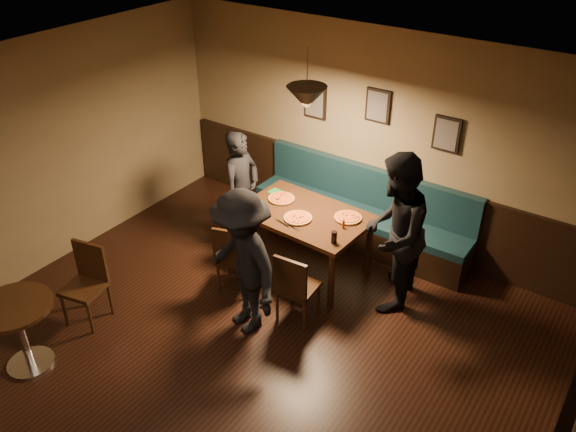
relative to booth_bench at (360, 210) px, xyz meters
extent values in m
plane|color=black|center=(0.00, -3.20, -0.50)|extent=(7.00, 7.00, 0.00)
plane|color=silver|center=(0.00, -3.20, 2.30)|extent=(7.00, 7.00, 0.00)
plane|color=#8C704F|center=(0.00, 0.30, 0.90)|extent=(6.00, 0.00, 6.00)
cube|color=black|center=(0.00, 0.27, 0.00)|extent=(5.88, 0.06, 1.00)
cube|color=black|center=(2.96, -2.70, 1.00)|extent=(0.06, 2.56, 1.86)
plane|color=black|center=(2.93, -2.70, 1.00)|extent=(0.00, 2.40, 2.40)
cube|color=black|center=(-0.90, 0.27, 1.20)|extent=(0.32, 0.04, 0.42)
cube|color=black|center=(0.00, 0.27, 1.35)|extent=(0.32, 0.04, 0.42)
cube|color=black|center=(0.90, 0.27, 1.20)|extent=(0.32, 0.04, 0.42)
cone|color=black|center=(-0.28, -0.91, 1.75)|extent=(0.44, 0.44, 0.25)
cube|color=black|center=(-0.28, -0.91, -0.09)|extent=(1.57, 1.05, 0.81)
imported|color=black|center=(-1.25, -0.89, 0.30)|extent=(0.39, 0.59, 1.60)
imported|color=black|center=(0.87, -0.88, 0.44)|extent=(0.87, 1.03, 1.88)
imported|color=black|center=(-0.23, -2.15, 0.34)|extent=(1.24, 0.97, 1.68)
cylinder|color=orange|center=(-0.69, -0.81, 0.33)|extent=(0.43, 0.43, 0.04)
cylinder|color=#C76725|center=(-0.26, -1.07, 0.33)|extent=(0.40, 0.40, 0.04)
cylinder|color=#CB6F26|center=(0.21, -0.73, 0.33)|extent=(0.40, 0.40, 0.04)
cylinder|color=black|center=(0.33, -1.25, 0.38)|extent=(0.08, 0.08, 0.14)
cylinder|color=#9C2505|center=(0.27, -0.94, 0.38)|extent=(0.03, 0.03, 0.13)
cube|color=#1B682E|center=(-0.87, -0.69, 0.32)|extent=(0.16, 0.16, 0.01)
cube|color=#1F7724|center=(-0.77, -1.21, 0.32)|extent=(0.17, 0.17, 0.01)
cube|color=#B6B7BB|center=(-0.30, -1.25, 0.32)|extent=(0.21, 0.06, 0.00)
cylinder|color=black|center=(-1.67, -3.87, -0.11)|extent=(0.78, 0.78, 0.78)
camera|label=1|loc=(2.92, -5.88, 3.90)|focal=36.19mm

